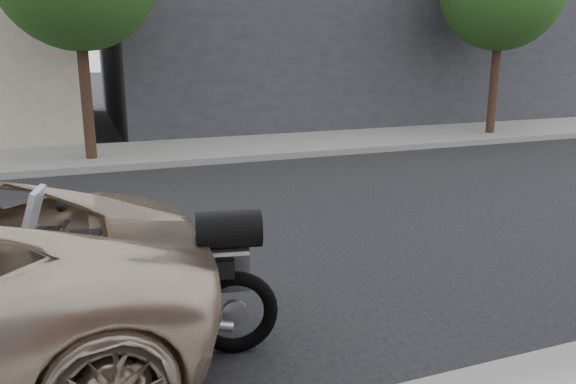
% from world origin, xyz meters
% --- Properties ---
extents(ground, '(120.00, 120.00, 0.00)m').
position_xyz_m(ground, '(0.00, 0.00, 0.00)').
color(ground, black).
rests_on(ground, ground).
extents(far_sidewalk, '(44.00, 3.00, 0.15)m').
position_xyz_m(far_sidewalk, '(0.00, -6.50, 0.07)').
color(far_sidewalk, gray).
rests_on(far_sidewalk, ground).
extents(far_building_dark, '(16.00, 11.00, 7.00)m').
position_xyz_m(far_building_dark, '(-7.00, -13.50, 3.50)').
color(far_building_dark, '#2C2C31').
rests_on(far_building_dark, ground).
extents(motorcycle, '(2.36, 0.85, 1.50)m').
position_xyz_m(motorcycle, '(1.84, 2.74, 0.65)').
color(motorcycle, black).
rests_on(motorcycle, ground).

